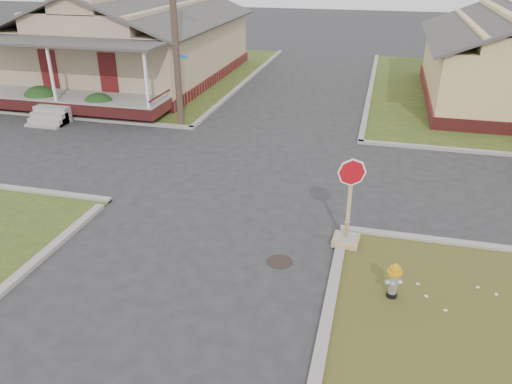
# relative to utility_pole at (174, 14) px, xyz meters

# --- Properties ---
(ground) EXTENTS (120.00, 120.00, 0.00)m
(ground) POSITION_rel_utility_pole_xyz_m (4.20, -8.90, -4.66)
(ground) COLOR #28282A
(ground) RESTS_ON ground
(verge_far_left) EXTENTS (19.00, 19.00, 0.05)m
(verge_far_left) POSITION_rel_utility_pole_xyz_m (-8.80, 9.10, -4.64)
(verge_far_left) COLOR #304619
(verge_far_left) RESTS_ON ground
(curbs) EXTENTS (80.00, 40.00, 0.12)m
(curbs) POSITION_rel_utility_pole_xyz_m (4.20, -3.90, -4.66)
(curbs) COLOR gray
(curbs) RESTS_ON ground
(manhole) EXTENTS (0.64, 0.64, 0.01)m
(manhole) POSITION_rel_utility_pole_xyz_m (6.40, -9.40, -4.66)
(manhole) COLOR black
(manhole) RESTS_ON ground
(corner_house) EXTENTS (10.10, 15.50, 5.30)m
(corner_house) POSITION_rel_utility_pole_xyz_m (-5.80, 7.78, -2.38)
(corner_house) COLOR maroon
(corner_house) RESTS_ON ground
(side_house_yellow) EXTENTS (7.60, 11.60, 4.70)m
(side_house_yellow) POSITION_rel_utility_pole_xyz_m (14.20, 7.60, -2.47)
(side_house_yellow) COLOR maroon
(side_house_yellow) RESTS_ON ground
(utility_pole) EXTENTS (1.80, 0.28, 9.00)m
(utility_pole) POSITION_rel_utility_pole_xyz_m (0.00, 0.00, 0.00)
(utility_pole) COLOR #3A2921
(utility_pole) RESTS_ON ground
(fire_hydrant) EXTENTS (0.32, 0.32, 0.85)m
(fire_hydrant) POSITION_rel_utility_pole_xyz_m (9.09, -10.19, -4.14)
(fire_hydrant) COLOR black
(fire_hydrant) RESTS_ON ground
(stop_sign) EXTENTS (0.68, 0.66, 2.39)m
(stop_sign) POSITION_rel_utility_pole_xyz_m (7.91, -8.19, -4.10)
(stop_sign) COLOR tan
(stop_sign) RESTS_ON ground
(hedge_left) EXTENTS (1.55, 1.27, 1.18)m
(hedge_left) POSITION_rel_utility_pole_xyz_m (-7.13, 0.26, -4.02)
(hedge_left) COLOR black
(hedge_left) RESTS_ON verge_far_left
(hedge_right) EXTENTS (1.45, 1.19, 1.11)m
(hedge_right) POSITION_rel_utility_pole_xyz_m (-4.03, 0.17, -4.06)
(hedge_right) COLOR black
(hedge_right) RESTS_ON verge_far_left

